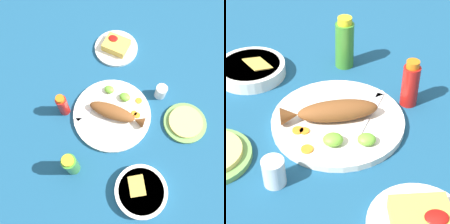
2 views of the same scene
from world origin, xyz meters
TOP-DOWN VIEW (x-y plane):
  - ground_plane at (0.00, 0.00)m, footprint 4.00×4.00m
  - main_plate at (0.00, 0.00)m, footprint 0.33×0.33m
  - fried_fish at (-0.01, -0.00)m, footprint 0.24×0.08m
  - fork_near at (0.06, 0.06)m, footprint 0.17×0.10m
  - fork_far at (0.09, 0.02)m, footprint 0.09×0.17m
  - carrot_slice_near at (-0.08, -0.04)m, footprint 0.02×0.02m
  - carrot_slice_mid at (-0.10, -0.04)m, footprint 0.03×0.03m
  - carrot_slice_far at (-0.08, -0.11)m, footprint 0.03×0.03m
  - lime_wedge_main at (-0.02, -0.09)m, footprint 0.05×0.04m
  - lime_wedge_side at (0.06, -0.09)m, footprint 0.04×0.04m
  - hot_sauce_bottle_red at (0.19, 0.07)m, footprint 0.04×0.04m
  - hot_sauce_bottle_green at (0.04, 0.27)m, footprint 0.05×0.05m
  - salt_cup at (-0.15, -0.18)m, footprint 0.05×0.05m
  - fries_pile at (0.13, -0.32)m, footprint 0.11×0.09m
  - guacamole_bowl at (-0.24, 0.23)m, footprint 0.20×0.20m

SIDE VIEW (x-z plane):
  - ground_plane at x=0.00m, z-range 0.00..0.00m
  - main_plate at x=0.00m, z-range 0.00..0.02m
  - fork_near at x=0.06m, z-range 0.02..0.02m
  - fork_far at x=0.09m, z-range 0.02..0.02m
  - carrot_slice_near at x=-0.08m, z-range 0.02..0.02m
  - carrot_slice_mid at x=-0.10m, z-range 0.02..0.02m
  - carrot_slice_far at x=-0.08m, z-range 0.02..0.02m
  - guacamole_bowl at x=-0.24m, z-range 0.00..0.05m
  - salt_cup at x=-0.15m, z-range 0.00..0.06m
  - lime_wedge_side at x=0.06m, z-range 0.02..0.04m
  - lime_wedge_main at x=-0.02m, z-range 0.02..0.04m
  - fries_pile at x=0.13m, z-range 0.01..0.05m
  - fried_fish at x=-0.01m, z-range 0.02..0.07m
  - hot_sauce_bottle_red at x=0.19m, z-range 0.00..0.13m
  - hot_sauce_bottle_green at x=0.04m, z-range 0.00..0.15m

